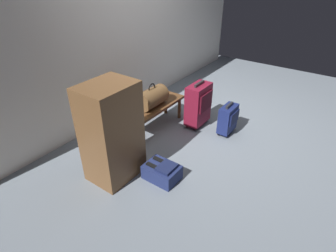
{
  "coord_description": "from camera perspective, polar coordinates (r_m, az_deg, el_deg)",
  "views": [
    {
      "loc": [
        -3.16,
        -1.32,
        2.12
      ],
      "look_at": [
        -0.66,
        0.46,
        0.25
      ],
      "focal_mm": 29.39,
      "sensor_mm": 36.0,
      "label": 1
    }
  ],
  "objects": [
    {
      "name": "ground_plane",
      "position": [
        4.02,
        10.88,
        -1.07
      ],
      "size": [
        6.6,
        6.6,
        0.0
      ],
      "primitive_type": "plane",
      "color": "slate"
    },
    {
      "name": "suitcase_upright_burgundy",
      "position": [
        3.97,
        6.31,
        4.57
      ],
      "size": [
        0.4,
        0.25,
        0.67
      ],
      "color": "maroon",
      "rests_on": "ground"
    },
    {
      "name": "back_wall",
      "position": [
        4.36,
        -7.68,
        21.59
      ],
      "size": [
        6.0,
        0.1,
        2.8
      ],
      "primitive_type": "cube",
      "color": "silver",
      "rests_on": "ground"
    },
    {
      "name": "duffel_bag_brown",
      "position": [
        3.79,
        -3.31,
        5.93
      ],
      "size": [
        0.44,
        0.26,
        0.34
      ],
      "color": "brown",
      "rests_on": "bench"
    },
    {
      "name": "bench",
      "position": [
        3.91,
        -2.77,
        3.71
      ],
      "size": [
        1.0,
        0.36,
        0.37
      ],
      "color": "brown",
      "rests_on": "ground"
    },
    {
      "name": "backpack_navy",
      "position": [
        3.1,
        -1.21,
        -9.45
      ],
      "size": [
        0.28,
        0.38,
        0.21
      ],
      "color": "navy",
      "rests_on": "ground"
    },
    {
      "name": "side_cabinet",
      "position": [
        2.96,
        -11.6,
        -1.42
      ],
      "size": [
        0.56,
        0.44,
        1.1
      ],
      "color": "brown",
      "rests_on": "ground"
    },
    {
      "name": "cell_phone",
      "position": [
        4.12,
        -0.87,
        6.21
      ],
      "size": [
        0.07,
        0.14,
        0.01
      ],
      "color": "#191E4C",
      "rests_on": "bench"
    },
    {
      "name": "suitcase_small_navy",
      "position": [
        3.88,
        12.35,
        1.53
      ],
      "size": [
        0.32,
        0.19,
        0.46
      ],
      "color": "navy",
      "rests_on": "ground"
    }
  ]
}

